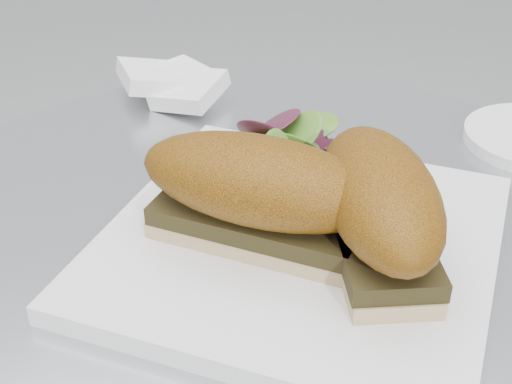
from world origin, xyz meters
TOP-DOWN VIEW (x-y plane):
  - plate at (0.02, 0.00)m, footprint 0.31×0.31m
  - sandwich_left at (-0.01, -0.01)m, footprint 0.19×0.11m
  - sandwich_right at (0.08, -0.01)m, footprint 0.13×0.19m
  - salad at (-0.01, 0.09)m, footprint 0.12×0.12m
  - napkin at (-0.17, 0.24)m, footprint 0.14×0.14m

SIDE VIEW (x-z plane):
  - plate at x=0.02m, z-range 0.73..0.75m
  - napkin at x=-0.17m, z-range 0.73..0.75m
  - salad at x=-0.01m, z-range 0.75..0.80m
  - sandwich_left at x=-0.01m, z-range 0.75..0.83m
  - sandwich_right at x=0.08m, z-range 0.75..0.83m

